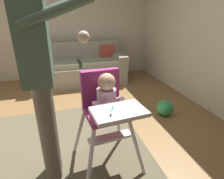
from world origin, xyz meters
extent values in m
cube|color=olive|center=(0.00, 0.00, -0.05)|extent=(5.85, 6.60, 0.10)
cube|color=beige|center=(0.00, 2.53, 1.29)|extent=(5.05, 0.06, 2.58)
cube|color=beige|center=(2.16, 0.30, 1.29)|extent=(0.06, 5.60, 2.58)
cube|color=brown|center=(-0.10, -0.56, 0.00)|extent=(1.82, 2.60, 0.01)
cube|color=#9C9684|center=(0.33, 1.95, 0.20)|extent=(1.96, 0.84, 0.40)
cube|color=#9C9684|center=(0.33, 2.28, 0.63)|extent=(1.96, 0.22, 0.46)
cube|color=#9C9684|center=(-0.56, 1.95, 0.50)|extent=(0.20, 0.84, 0.20)
cube|color=#9C9684|center=(1.22, 1.95, 0.50)|extent=(0.20, 0.84, 0.20)
cube|color=#979B7C|center=(-0.09, 1.90, 0.46)|extent=(0.77, 0.60, 0.11)
cube|color=#979B7C|center=(0.75, 1.90, 0.46)|extent=(0.77, 0.60, 0.11)
cube|color=#B24238|center=(1.01, 2.15, 0.60)|extent=(0.35, 0.14, 0.34)
cylinder|color=silver|center=(0.12, -0.75, 0.27)|extent=(0.16, 0.18, 0.55)
cylinder|color=silver|center=(0.56, -0.71, 0.27)|extent=(0.18, 0.16, 0.55)
cylinder|color=silver|center=(0.08, -0.31, 0.27)|extent=(0.18, 0.16, 0.55)
cylinder|color=silver|center=(0.51, -0.27, 0.27)|extent=(0.16, 0.18, 0.55)
cube|color=#942D6D|center=(0.32, -0.51, 0.57)|extent=(0.39, 0.39, 0.05)
cube|color=#942D6D|center=(0.30, -0.36, 0.77)|extent=(0.37, 0.10, 0.35)
cube|color=silver|center=(0.34, -0.80, 0.73)|extent=(0.42, 0.30, 0.03)
cube|color=silver|center=(0.33, -0.62, 0.37)|extent=(0.41, 0.14, 0.02)
cylinder|color=#D1A1B7|center=(0.32, -0.53, 0.70)|extent=(0.19, 0.19, 0.22)
sphere|color=tan|center=(0.32, -0.54, 0.88)|extent=(0.15, 0.15, 0.15)
cylinder|color=#D1A1B7|center=(0.22, -0.58, 0.71)|extent=(0.06, 0.15, 0.10)
cylinder|color=#D1A1B7|center=(0.43, -0.56, 0.71)|extent=(0.06, 0.15, 0.10)
cylinder|color=#38A366|center=(0.29, -0.81, 0.75)|extent=(0.06, 0.12, 0.01)
cube|color=white|center=(0.27, -0.86, 0.76)|extent=(0.02, 0.03, 0.02)
cylinder|color=#6B6055|center=(-0.20, -0.57, 0.47)|extent=(0.14, 0.14, 0.93)
cylinder|color=#6B6055|center=(-0.20, -0.45, 0.47)|extent=(0.14, 0.14, 0.93)
cube|color=#4D6855|center=(-0.20, -0.51, 1.25)|extent=(0.20, 0.40, 0.63)
cylinder|color=#4D6855|center=(-0.03, -0.69, 1.43)|extent=(0.48, 0.08, 0.23)
sphere|color=beige|center=(0.13, -0.69, 1.27)|extent=(0.08, 0.08, 0.08)
cylinder|color=#4D6855|center=(-0.19, -0.27, 1.25)|extent=(0.07, 0.07, 0.57)
sphere|color=green|center=(1.39, 0.16, 0.12)|extent=(0.24, 0.24, 0.24)
camera|label=1|loc=(-0.03, -1.93, 1.40)|focal=29.22mm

